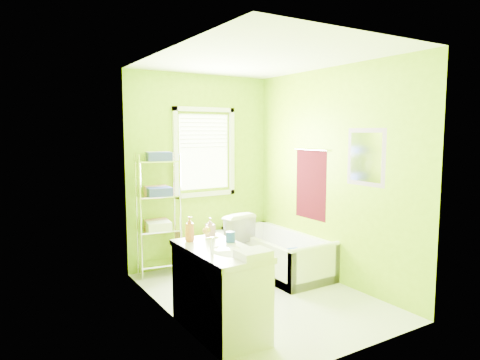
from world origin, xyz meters
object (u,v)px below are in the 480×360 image
toilet (225,240)px  vanity (220,287)px  wire_shelf_unit (159,200)px  bathtub (277,259)px

toilet → vanity: size_ratio=0.75×
wire_shelf_unit → toilet: bearing=-17.3°
bathtub → toilet: 0.74m
bathtub → toilet: toilet is taller
bathtub → vanity: (-1.47, -1.11, 0.26)m
bathtub → wire_shelf_unit: (-1.35, 0.69, 0.80)m
vanity → wire_shelf_unit: (0.12, 1.80, 0.54)m
vanity → wire_shelf_unit: size_ratio=0.66×
wire_shelf_unit → vanity: bearing=-93.8°
bathtub → wire_shelf_unit: bearing=152.9°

